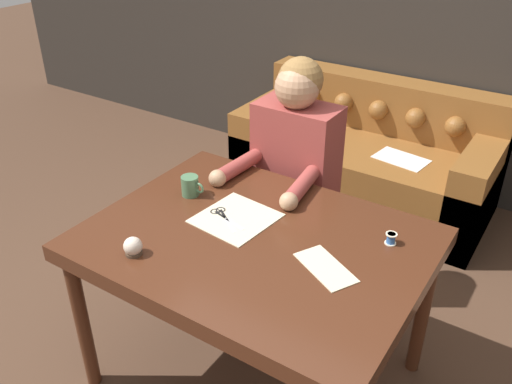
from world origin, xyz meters
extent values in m
plane|color=#4C3323|center=(0.00, 0.00, 0.00)|extent=(16.00, 16.00, 0.00)
cube|color=#472314|center=(0.14, 0.08, 0.73)|extent=(1.29, 0.98, 0.07)
cylinder|color=#472314|center=(-0.45, -0.35, 0.35)|extent=(0.06, 0.06, 0.69)
cylinder|color=#472314|center=(-0.45, 0.52, 0.35)|extent=(0.06, 0.06, 0.69)
cylinder|color=#472314|center=(0.73, 0.52, 0.35)|extent=(0.06, 0.06, 0.69)
cube|color=brown|center=(-0.09, 1.78, 0.22)|extent=(1.68, 0.81, 0.44)
cube|color=brown|center=(-0.09, 2.08, 0.62)|extent=(1.68, 0.22, 0.36)
cube|color=brown|center=(-0.83, 1.78, 0.30)|extent=(0.20, 0.81, 0.60)
cube|color=brown|center=(0.65, 1.78, 0.30)|extent=(0.20, 0.81, 0.60)
sphere|color=brown|center=(-0.61, 1.95, 0.62)|extent=(0.13, 0.13, 0.13)
sphere|color=brown|center=(-0.35, 1.95, 0.62)|extent=(0.13, 0.13, 0.13)
sphere|color=brown|center=(-0.09, 1.95, 0.62)|extent=(0.13, 0.13, 0.13)
sphere|color=brown|center=(0.16, 1.95, 0.62)|extent=(0.13, 0.13, 0.13)
sphere|color=brown|center=(0.42, 1.95, 0.62)|extent=(0.13, 0.13, 0.13)
cube|color=white|center=(0.19, 1.68, 0.44)|extent=(0.35, 0.25, 0.00)
cylinder|color=#33281E|center=(-0.05, 0.73, 0.24)|extent=(0.28, 0.28, 0.48)
cube|color=#993D38|center=(-0.05, 0.73, 0.77)|extent=(0.40, 0.22, 0.57)
sphere|color=tan|center=(-0.05, 0.71, 1.15)|extent=(0.21, 0.21, 0.21)
sphere|color=olive|center=(-0.05, 0.74, 1.17)|extent=(0.21, 0.21, 0.21)
cylinder|color=#993D38|center=(-0.22, 0.48, 0.80)|extent=(0.09, 0.30, 0.07)
sphere|color=tan|center=(-0.23, 0.33, 0.80)|extent=(0.08, 0.08, 0.08)
cylinder|color=#993D38|center=(0.12, 0.48, 0.80)|extent=(0.11, 0.30, 0.07)
sphere|color=tan|center=(0.14, 0.33, 0.80)|extent=(0.08, 0.08, 0.08)
cube|color=beige|center=(0.00, 0.15, 0.77)|extent=(0.32, 0.33, 0.00)
cube|color=beige|center=(0.46, 0.06, 0.77)|extent=(0.27, 0.22, 0.00)
cube|color=silver|center=(0.02, 0.11, 0.77)|extent=(0.11, 0.04, 0.00)
cube|color=black|center=(-0.06, 0.13, 0.77)|extent=(0.07, 0.03, 0.00)
torus|color=black|center=(-0.10, 0.14, 0.77)|extent=(0.04, 0.04, 0.01)
cube|color=silver|center=(0.01, 0.09, 0.77)|extent=(0.09, 0.07, 0.00)
cube|color=black|center=(-0.06, 0.14, 0.77)|extent=(0.06, 0.05, 0.00)
torus|color=black|center=(-0.09, 0.16, 0.77)|extent=(0.04, 0.04, 0.01)
cylinder|color=silver|center=(-0.03, 0.12, 0.77)|extent=(0.01, 0.01, 0.01)
cylinder|color=#47704C|center=(-0.28, 0.20, 0.81)|extent=(0.08, 0.08, 0.09)
torus|color=#47704C|center=(-0.23, 0.20, 0.81)|extent=(0.05, 0.01, 0.05)
cylinder|color=#3366B2|center=(0.59, 0.33, 0.79)|extent=(0.03, 0.03, 0.04)
cylinder|color=beige|center=(0.59, 0.33, 0.81)|extent=(0.04, 0.04, 0.00)
cylinder|color=beige|center=(0.59, 0.33, 0.77)|extent=(0.04, 0.04, 0.00)
cylinder|color=#4C3828|center=(-0.18, -0.26, 0.77)|extent=(0.06, 0.06, 0.01)
sphere|color=beige|center=(-0.18, -0.26, 0.80)|extent=(0.07, 0.07, 0.07)
camera|label=1|loc=(1.09, -1.36, 1.97)|focal=38.00mm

